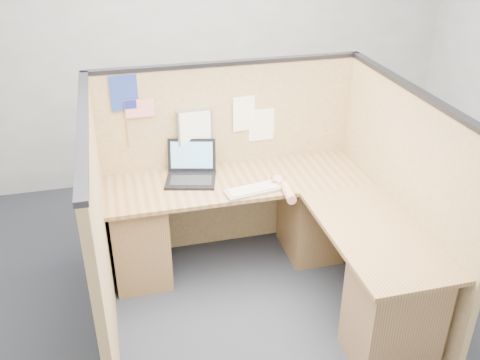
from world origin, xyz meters
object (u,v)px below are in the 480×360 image
object	(u,v)px
l_desk	(276,244)
keyboard	(255,190)
laptop	(189,170)
mouse	(278,182)

from	to	relation	value
l_desk	keyboard	distance (m)	0.41
l_desk	keyboard	world-z (taller)	keyboard
laptop	mouse	size ratio (longest dim) A/B	4.25
keyboard	mouse	size ratio (longest dim) A/B	4.58
l_desk	keyboard	size ratio (longest dim) A/B	4.29
laptop	keyboard	xyz separation A→B (m)	(0.42, -0.32, -0.05)
l_desk	laptop	xyz separation A→B (m)	(-0.53, 0.52, 0.40)
l_desk	laptop	world-z (taller)	laptop
keyboard	laptop	bearing A→B (deg)	132.60
laptop	keyboard	distance (m)	0.53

